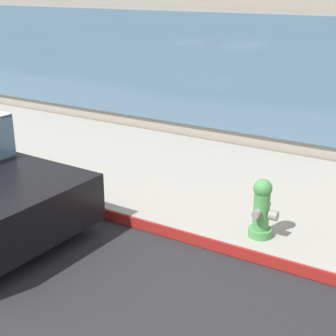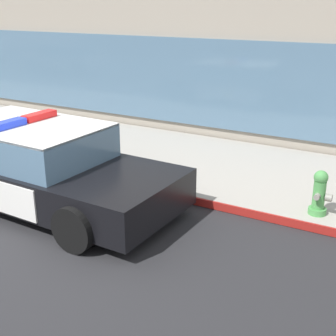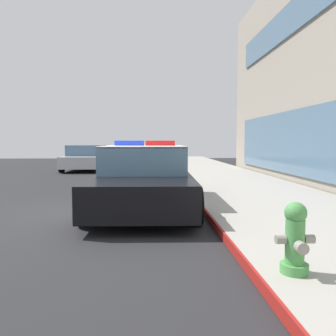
% 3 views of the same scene
% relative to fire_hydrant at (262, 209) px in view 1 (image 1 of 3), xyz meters
% --- Properties ---
extents(sidewalk, '(48.00, 3.54, 0.15)m').
position_rel_fire_hydrant_xyz_m(sidewalk, '(-3.57, 1.42, -0.43)').
color(sidewalk, '#A39E93').
rests_on(sidewalk, ground).
extents(curb_red_paint, '(28.80, 0.04, 0.14)m').
position_rel_fire_hydrant_xyz_m(curb_red_paint, '(-3.57, -0.36, -0.43)').
color(curb_red_paint, maroon).
rests_on(curb_red_paint, ground).
extents(fire_hydrant, '(0.34, 0.39, 0.73)m').
position_rel_fire_hydrant_xyz_m(fire_hydrant, '(0.00, 0.00, 0.00)').
color(fire_hydrant, '#4C994C').
rests_on(fire_hydrant, sidewalk).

